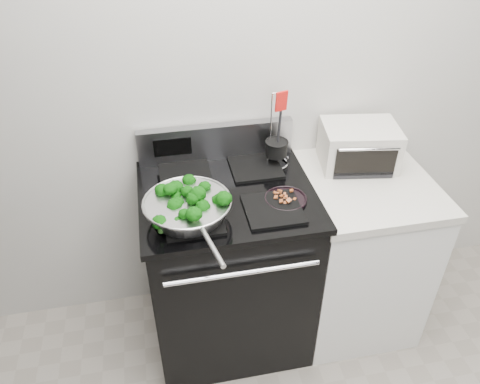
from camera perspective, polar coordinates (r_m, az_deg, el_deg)
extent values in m
cube|color=beige|center=(2.26, 4.40, 14.16)|extent=(4.00, 0.02, 2.70)
cube|color=black|center=(2.42, -1.41, -9.45)|extent=(0.76, 0.66, 0.92)
cube|color=black|center=(2.11, -1.60, -0.36)|extent=(0.79, 0.69, 0.03)
cube|color=#99999E|center=(2.31, -2.97, 6.15)|extent=(0.76, 0.05, 0.18)
cube|color=black|center=(1.95, -5.66, -3.33)|extent=(0.24, 0.24, 0.01)
cube|color=black|center=(2.00, 4.06, -2.12)|extent=(0.24, 0.24, 0.01)
cube|color=black|center=(2.22, -6.70, 2.13)|extent=(0.24, 0.24, 0.01)
cube|color=black|center=(2.27, 1.88, 3.08)|extent=(0.24, 0.24, 0.01)
cube|color=white|center=(2.61, 13.71, -7.38)|extent=(0.60, 0.66, 0.88)
cube|color=beige|center=(2.32, 15.29, 0.92)|extent=(0.62, 0.68, 0.04)
torus|color=silver|center=(1.92, -6.47, -1.14)|extent=(0.37, 0.37, 0.01)
cylinder|color=silver|center=(1.71, -3.40, -6.67)|extent=(0.07, 0.22, 0.02)
cylinder|color=black|center=(2.06, 5.57, -0.91)|extent=(0.19, 0.19, 0.01)
cylinder|color=black|center=(2.26, 4.46, 5.32)|extent=(0.10, 0.10, 0.07)
cylinder|color=black|center=(2.22, 4.57, 7.28)|extent=(0.01, 0.01, 0.23)
cube|color=red|center=(2.14, 4.77, 11.08)|extent=(0.06, 0.03, 0.09)
cube|color=beige|center=(2.38, 14.25, 5.52)|extent=(0.40, 0.32, 0.21)
cube|color=black|center=(2.28, 15.57, 3.55)|extent=(0.29, 0.05, 0.14)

